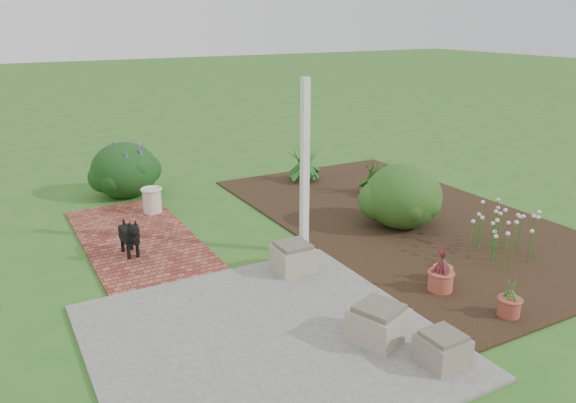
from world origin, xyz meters
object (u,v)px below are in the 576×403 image
black_dog (130,235)px  cream_ceramic_urn (152,200)px  evergreen_shrub (403,194)px  stone_trough_near (442,350)px

black_dog → cream_ceramic_urn: black_dog is taller
black_dog → cream_ceramic_urn: bearing=62.4°
evergreen_shrub → cream_ceramic_urn: bearing=142.9°
stone_trough_near → black_dog: black_dog is taller
black_dog → cream_ceramic_urn: size_ratio=1.47×
cream_ceramic_urn → evergreen_shrub: evergreen_shrub is taller
black_dog → evergreen_shrub: (4.15, -0.87, 0.20)m
cream_ceramic_urn → evergreen_shrub: size_ratio=0.34×
stone_trough_near → cream_ceramic_urn: 5.87m
cream_ceramic_urn → stone_trough_near: bearing=-78.0°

